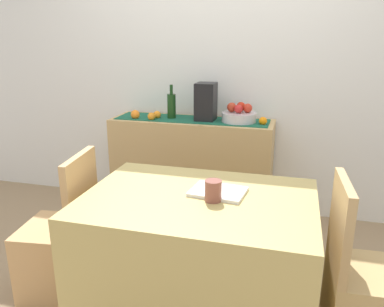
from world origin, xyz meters
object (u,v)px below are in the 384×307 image
sideboard_console (192,168)px  dining_table (198,260)px  coffee_cup (213,191)px  chair_near_window (61,254)px  fruit_bowl (239,117)px  open_book (218,192)px  chair_by_corner (366,303)px  wine_bottle (172,106)px  coffee_maker (206,102)px

sideboard_console → dining_table: sideboard_console is taller
dining_table → coffee_cup: coffee_cup is taller
chair_near_window → fruit_bowl: bearing=56.0°
open_book → coffee_cup: size_ratio=2.59×
dining_table → fruit_bowl: bearing=89.5°
coffee_cup → chair_near_window: size_ratio=0.12×
coffee_cup → chair_by_corner: bearing=2.0°
sideboard_console → chair_by_corner: 1.81m
chair_near_window → dining_table: bearing=-0.1°
sideboard_console → chair_near_window: chair_near_window is taller
open_book → coffee_cup: 0.11m
wine_bottle → dining_table: 1.53m
coffee_maker → dining_table: bearing=-78.3°
wine_bottle → fruit_bowl: bearing=0.0°
dining_table → chair_near_window: size_ratio=1.33×
open_book → sideboard_console: bearing=117.7°
sideboard_console → fruit_bowl: bearing=0.0°
chair_near_window → coffee_cup: bearing=-1.8°
fruit_bowl → sideboard_console: bearing=180.0°
sideboard_console → dining_table: bearing=-73.4°
wine_bottle → chair_near_window: (-0.30, -1.29, -0.71)m
coffee_maker → chair_near_window: coffee_maker is taller
open_book → chair_near_window: chair_near_window is taller
sideboard_console → coffee_cup: sideboard_console is taller
wine_bottle → coffee_cup: wine_bottle is taller
fruit_bowl → coffee_cup: (0.07, -1.32, -0.11)m
dining_table → coffee_cup: 0.43m
sideboard_console → coffee_maker: 0.60m
coffee_cup → chair_by_corner: chair_by_corner is taller
chair_near_window → chair_by_corner: bearing=-0.1°
fruit_bowl → coffee_cup: 1.33m
sideboard_console → chair_by_corner: bearing=-46.1°
sideboard_console → open_book: (0.47, -1.22, 0.32)m
sideboard_console → wine_bottle: bearing=180.0°
coffee_maker → dining_table: size_ratio=0.26×
sideboard_console → coffee_cup: size_ratio=12.65×
sideboard_console → dining_table: size_ratio=1.15×
wine_bottle → open_book: wine_bottle is taller
wine_bottle → chair_by_corner: wine_bottle is taller
coffee_cup → chair_near_window: chair_near_window is taller
chair_near_window → wine_bottle: bearing=77.1°
fruit_bowl → coffee_maker: bearing=180.0°
open_book → chair_by_corner: chair_by_corner is taller
fruit_bowl → chair_near_window: size_ratio=0.31×
open_book → chair_by_corner: bearing=1.0°
open_book → coffee_cup: bearing=-86.3°
fruit_bowl → coffee_maker: (-0.28, 0.00, 0.11)m
coffee_cup → dining_table: bearing=161.3°
open_book → chair_near_window: size_ratio=0.31×
sideboard_console → coffee_maker: size_ratio=4.40×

